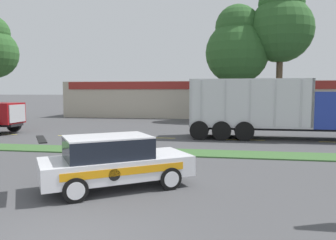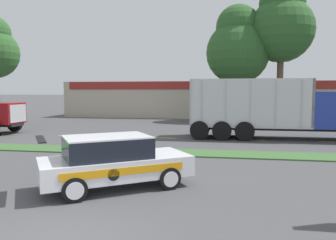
{
  "view_description": "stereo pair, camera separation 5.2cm",
  "coord_description": "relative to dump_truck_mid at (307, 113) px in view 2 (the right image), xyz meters",
  "views": [
    {
      "loc": [
        3.03,
        -5.51,
        2.87
      ],
      "look_at": [
        0.59,
        9.07,
        1.6
      ],
      "focal_mm": 35.0,
      "sensor_mm": 36.0,
      "label": 1
    },
    {
      "loc": [
        3.08,
        -5.5,
        2.87
      ],
      "look_at": [
        0.59,
        9.07,
        1.6
      ],
      "focal_mm": 35.0,
      "sensor_mm": 36.0,
      "label": 2
    }
  ],
  "objects": [
    {
      "name": "centre_line_2",
      "position": [
        -19.87,
        -0.83,
        -1.6
      ],
      "size": [
        2.4,
        0.14,
        0.01
      ],
      "primitive_type": "cube",
      "color": "yellow",
      "rests_on": "ground_plane"
    },
    {
      "name": "tree_behind_far_right",
      "position": [
        0.3,
        11.98,
        7.64
      ],
      "size": [
        6.05,
        6.05,
        13.21
      ],
      "color": "brown",
      "rests_on": "ground_plane"
    },
    {
      "name": "centre_line_4",
      "position": [
        -9.07,
        -0.83,
        -1.6
      ],
      "size": [
        2.4,
        0.14,
        0.01
      ],
      "primitive_type": "cube",
      "color": "yellow",
      "rests_on": "ground_plane"
    },
    {
      "name": "centre_line_5",
      "position": [
        -3.67,
        -0.83,
        -1.6
      ],
      "size": [
        2.4,
        0.14,
        0.01
      ],
      "primitive_type": "cube",
      "color": "yellow",
      "rests_on": "ground_plane"
    },
    {
      "name": "rally_car",
      "position": [
        -8.17,
        -11.53,
        -0.78
      ],
      "size": [
        4.66,
        3.98,
        1.61
      ],
      "color": "white",
      "rests_on": "ground_plane"
    },
    {
      "name": "store_building_backdrop",
      "position": [
        -7.82,
        19.68,
        0.4
      ],
      "size": [
        29.84,
        12.1,
        4.01
      ],
      "color": "#BCB29E",
      "rests_on": "ground_plane"
    },
    {
      "name": "centre_line_3",
      "position": [
        -14.47,
        -0.83,
        -1.6
      ],
      "size": [
        2.4,
        0.14,
        0.01
      ],
      "primitive_type": "cube",
      "color": "yellow",
      "rests_on": "ground_plane"
    },
    {
      "name": "grass_verge",
      "position": [
        -8.01,
        -5.71,
        -1.57
      ],
      "size": [
        120.0,
        1.76,
        0.06
      ],
      "primitive_type": "cube",
      "color": "#3D6633",
      "rests_on": "ground_plane"
    },
    {
      "name": "dump_truck_mid",
      "position": [
        0.0,
        0.0,
        0.0
      ],
      "size": [
        12.21,
        2.77,
        3.64
      ],
      "color": "black",
      "rests_on": "ground_plane"
    },
    {
      "name": "tree_behind_left",
      "position": [
        -3.68,
        12.27,
        5.7
      ],
      "size": [
        6.12,
        6.12,
        11.28
      ],
      "color": "brown",
      "rests_on": "ground_plane"
    }
  ]
}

